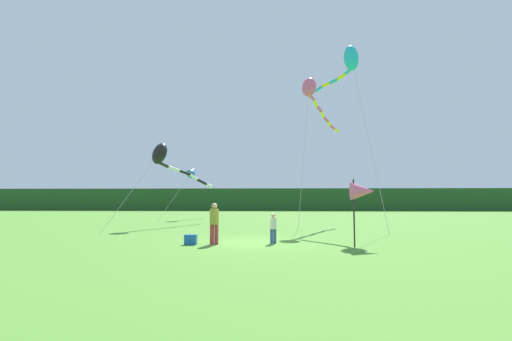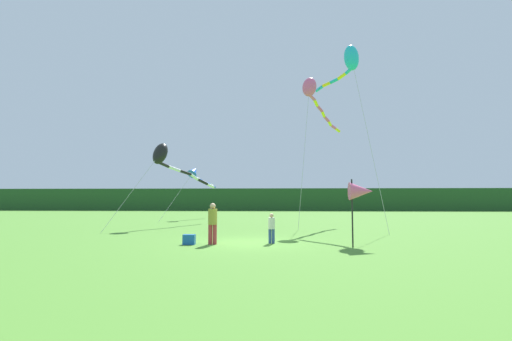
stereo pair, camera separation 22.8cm
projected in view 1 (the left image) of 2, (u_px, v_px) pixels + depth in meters
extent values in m
plane|color=#4C842D|center=(249.00, 242.00, 15.97)|extent=(120.00, 120.00, 0.00)
cube|color=#234C23|center=(268.00, 200.00, 60.93)|extent=(108.00, 3.64, 3.50)
cylinder|color=#B23338|center=(212.00, 234.00, 15.30)|extent=(0.17, 0.17, 0.80)
cylinder|color=#B23338|center=(216.00, 234.00, 15.29)|extent=(0.17, 0.17, 0.80)
cylinder|color=olive|center=(214.00, 217.00, 15.35)|extent=(0.37, 0.37, 0.63)
sphere|color=tan|center=(214.00, 206.00, 15.38)|extent=(0.23, 0.23, 0.23)
cylinder|color=#334C8C|center=(272.00, 236.00, 15.64)|extent=(0.12, 0.12, 0.59)
cylinder|color=#334C8C|center=(275.00, 236.00, 15.63)|extent=(0.12, 0.12, 0.59)
cylinder|color=silver|center=(273.00, 223.00, 15.67)|extent=(0.27, 0.27, 0.47)
sphere|color=tan|center=(273.00, 216.00, 15.70)|extent=(0.17, 0.17, 0.17)
cube|color=#1959B2|center=(191.00, 240.00, 15.22)|extent=(0.48, 0.30, 0.40)
cylinder|color=black|center=(354.00, 213.00, 14.63)|extent=(0.06, 0.06, 2.60)
cone|color=#E5598C|center=(363.00, 191.00, 14.68)|extent=(0.90, 0.70, 0.70)
cylinder|color=#B2B2B2|center=(369.00, 140.00, 21.20)|extent=(1.31, 2.44, 10.33)
ellipsoid|color=#1EB7CC|center=(351.00, 58.00, 22.82)|extent=(1.28, 1.40, 1.74)
cylinder|color=#1EB7CC|center=(349.00, 71.00, 23.07)|extent=(0.42, 0.69, 0.30)
cylinder|color=yellow|center=(342.00, 76.00, 23.61)|extent=(0.60, 0.65, 0.38)
cylinder|color=#1EB7CC|center=(334.00, 81.00, 24.09)|extent=(0.58, 0.63, 0.28)
cylinder|color=yellow|center=(326.00, 84.00, 24.58)|extent=(0.58, 0.62, 0.26)
cylinder|color=#1EB7CC|center=(319.00, 89.00, 25.06)|extent=(0.60, 0.65, 0.38)
cylinder|color=#B2B2B2|center=(176.00, 195.00, 32.01)|extent=(1.77, 4.67, 4.39)
cone|color=blue|center=(192.00, 171.00, 34.45)|extent=(1.31, 1.53, 1.29)
cylinder|color=blue|center=(193.00, 176.00, 34.71)|extent=(0.28, 0.68, 0.38)
cylinder|color=white|center=(196.00, 178.00, 35.27)|extent=(0.39, 0.66, 0.31)
cylinder|color=blue|center=(199.00, 180.00, 35.82)|extent=(0.37, 0.68, 0.35)
cylinder|color=white|center=(203.00, 182.00, 36.35)|extent=(0.48, 0.67, 0.36)
cylinder|color=blue|center=(206.00, 184.00, 36.85)|extent=(0.45, 0.65, 0.27)
cylinder|color=white|center=(210.00, 185.00, 37.38)|extent=(0.42, 0.68, 0.35)
cylinder|color=blue|center=(212.00, 186.00, 37.94)|extent=(0.30, 0.66, 0.31)
cylinder|color=#B2B2B2|center=(304.00, 155.00, 23.50)|extent=(0.92, 1.67, 9.12)
ellipsoid|color=#E5598C|center=(309.00, 87.00, 24.64)|extent=(1.21, 1.14, 1.34)
cylinder|color=#E5598C|center=(311.00, 97.00, 24.91)|extent=(0.56, 0.78, 0.34)
cylinder|color=yellow|center=(315.00, 103.00, 25.55)|extent=(0.48, 0.83, 0.44)
cylinder|color=#E5598C|center=(319.00, 109.00, 26.18)|extent=(0.59, 0.79, 0.43)
cylinder|color=yellow|center=(322.00, 114.00, 26.81)|extent=(0.45, 0.82, 0.42)
cylinder|color=#E5598C|center=(325.00, 119.00, 27.45)|extent=(0.58, 0.79, 0.40)
cylinder|color=yellow|center=(329.00, 123.00, 28.09)|extent=(0.46, 0.81, 0.35)
cylinder|color=#E5598C|center=(332.00, 127.00, 28.71)|extent=(0.61, 0.75, 0.34)
cylinder|color=yellow|center=(336.00, 130.00, 29.29)|extent=(0.59, 0.76, 0.33)
cylinder|color=#B2B2B2|center=(133.00, 190.00, 22.33)|extent=(1.93, 4.02, 4.79)
ellipsoid|color=black|center=(160.00, 153.00, 24.45)|extent=(1.43, 1.66, 1.72)
cylinder|color=black|center=(164.00, 165.00, 24.91)|extent=(0.45, 1.11, 0.35)
cylinder|color=white|center=(173.00, 169.00, 25.86)|extent=(0.73, 1.06, 0.40)
cylinder|color=black|center=(184.00, 172.00, 26.73)|extent=(0.74, 1.05, 0.39)
cylinder|color=white|center=(193.00, 177.00, 27.66)|extent=(0.49, 1.13, 0.50)
cylinder|color=black|center=(201.00, 182.00, 28.58)|extent=(0.75, 1.06, 0.51)
cylinder|color=white|center=(209.00, 185.00, 29.50)|extent=(0.53, 1.11, 0.41)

